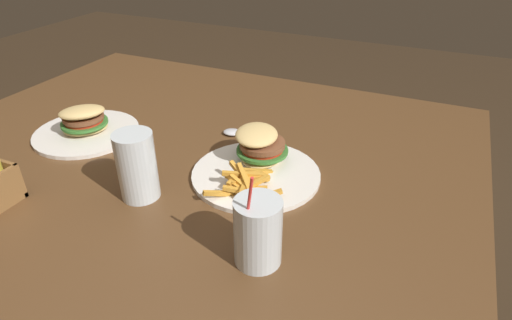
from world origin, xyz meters
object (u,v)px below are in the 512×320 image
meal_plate_near (257,161)px  beer_glass (137,168)px  meal_plate_far (85,126)px  juice_glass (258,235)px  spoon (235,133)px

meal_plate_near → beer_glass: beer_glass is taller
meal_plate_near → meal_plate_far: size_ratio=1.06×
meal_plate_near → meal_plate_far: meal_plate_near is taller
meal_plate_near → juice_glass: 0.28m
meal_plate_near → spoon: 0.19m
beer_glass → juice_glass: bearing=-103.5°
beer_glass → spoon: 0.34m
beer_glass → spoon: (0.33, -0.06, -0.06)m
beer_glass → juice_glass: size_ratio=0.78×
beer_glass → meal_plate_far: 0.34m
spoon → meal_plate_far: 0.39m
meal_plate_near → juice_glass: juice_glass is taller
meal_plate_near → beer_glass: size_ratio=1.99×
beer_glass → meal_plate_far: bearing=61.5°
beer_glass → spoon: bearing=-9.6°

